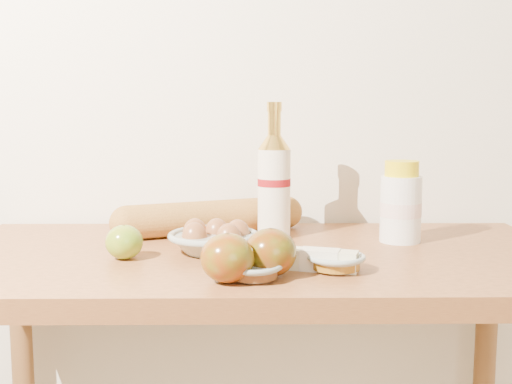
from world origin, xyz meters
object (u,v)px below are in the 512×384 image
bourbon_bottle (274,183)px  cream_bottle (401,204)px  baguette (210,217)px  table (256,314)px  egg_bowl (214,240)px

bourbon_bottle → cream_bottle: 0.27m
baguette → table: bearing=-83.0°
table → cream_bottle: 0.37m
egg_bowl → baguette: (-0.02, 0.18, 0.01)m
cream_bottle → baguette: size_ratio=0.38×
egg_bowl → baguette: baguette is taller
cream_bottle → baguette: bearing=163.9°
egg_bowl → bourbon_bottle: bearing=49.9°
table → bourbon_bottle: bearing=73.8°
cream_bottle → table: bearing=-166.9°
cream_bottle → baguette: (-0.40, 0.09, -0.04)m
baguette → egg_bowl: bearing=-106.4°
cream_bottle → egg_bowl: bearing=-169.6°
table → cream_bottle: (0.30, 0.09, 0.20)m
bourbon_bottle → cream_bottle: size_ratio=1.71×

